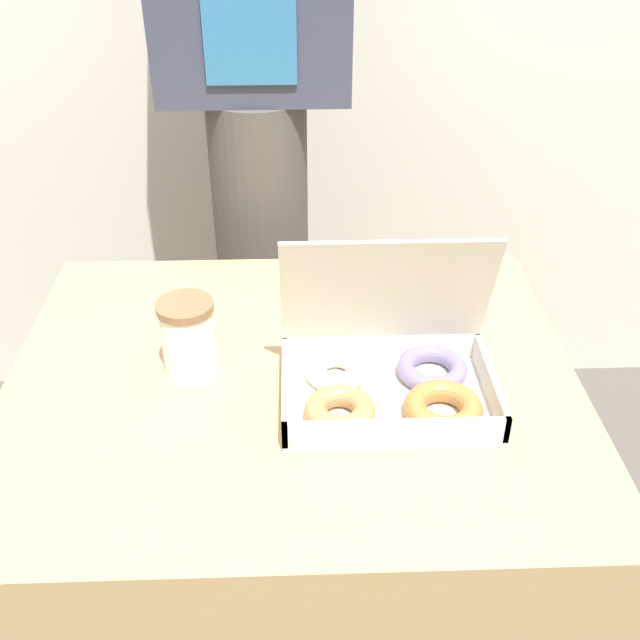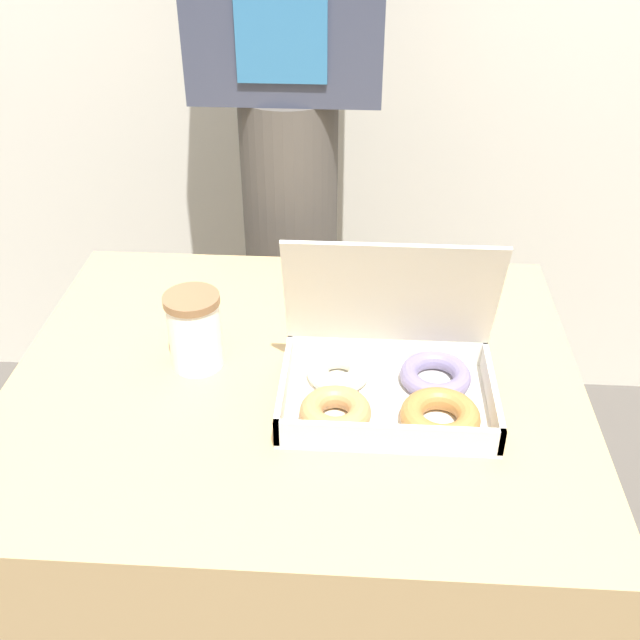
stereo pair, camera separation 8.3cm
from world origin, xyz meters
TOP-DOWN VIEW (x-y plane):
  - table at (0.00, 0.00)m, footprint 0.85×0.72m
  - donut_box at (0.14, -0.06)m, footprint 0.30×0.23m
  - coffee_cup at (-0.15, 0.01)m, footprint 0.08×0.08m
  - person_customer at (-0.07, 0.60)m, footprint 0.37×0.23m

SIDE VIEW (x-z plane):
  - table at x=0.00m, z-range 0.00..0.74m
  - donut_box at x=0.14m, z-range 0.65..0.89m
  - coffee_cup at x=-0.15m, z-range 0.74..0.86m
  - person_customer at x=-0.07m, z-range 0.12..1.95m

